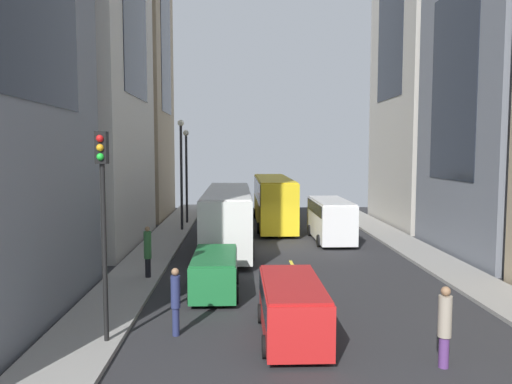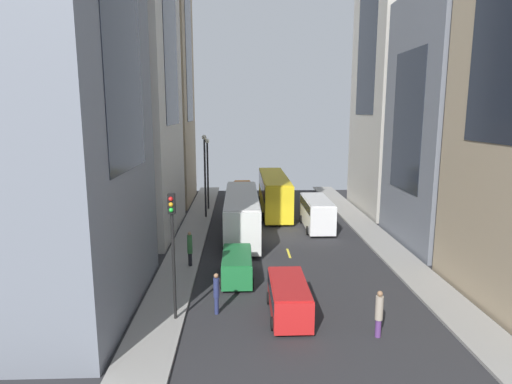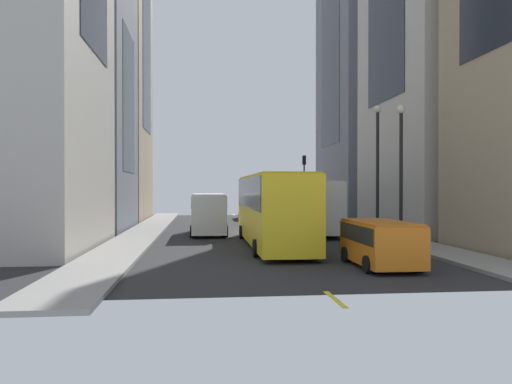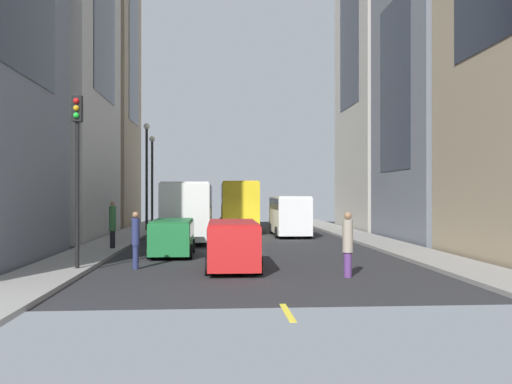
# 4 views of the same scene
# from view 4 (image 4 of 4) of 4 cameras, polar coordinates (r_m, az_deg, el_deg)

# --- Properties ---
(ground_plane) EXTENTS (40.89, 40.89, 0.00)m
(ground_plane) POSITION_cam_4_polar(r_m,az_deg,el_deg) (33.97, -1.27, -4.79)
(ground_plane) COLOR #28282B
(sidewalk_west) EXTENTS (2.38, 44.00, 0.15)m
(sidewalk_west) POSITION_cam_4_polar(r_m,az_deg,el_deg) (34.39, -13.47, -4.61)
(sidewalk_west) COLOR gray
(sidewalk_west) RESTS_ON ground
(sidewalk_east) EXTENTS (2.38, 44.00, 0.15)m
(sidewalk_east) POSITION_cam_4_polar(r_m,az_deg,el_deg) (35.07, 10.69, -4.52)
(sidewalk_east) COLOR gray
(sidewalk_east) RESTS_ON ground
(lane_stripe_0) EXTENTS (0.16, 2.00, 0.01)m
(lane_stripe_0) POSITION_cam_4_polar(r_m,az_deg,el_deg) (13.21, 3.21, -12.13)
(lane_stripe_0) COLOR yellow
(lane_stripe_0) RESTS_ON ground
(lane_stripe_1) EXTENTS (0.16, 2.00, 0.01)m
(lane_stripe_1) POSITION_cam_4_polar(r_m,az_deg,el_deg) (21.46, 0.36, -7.49)
(lane_stripe_1) COLOR yellow
(lane_stripe_1) RESTS_ON ground
(lane_stripe_2) EXTENTS (0.16, 2.00, 0.01)m
(lane_stripe_2) POSITION_cam_4_polar(r_m,az_deg,el_deg) (29.79, -0.88, -5.43)
(lane_stripe_2) COLOR yellow
(lane_stripe_2) RESTS_ON ground
(lane_stripe_3) EXTENTS (0.16, 2.00, 0.01)m
(lane_stripe_3) POSITION_cam_4_polar(r_m,az_deg,el_deg) (38.16, -1.57, -4.27)
(lane_stripe_3) COLOR yellow
(lane_stripe_3) RESTS_ON ground
(lane_stripe_4) EXTENTS (0.16, 2.00, 0.01)m
(lane_stripe_4) POSITION_cam_4_polar(r_m,az_deg,el_deg) (46.53, -2.02, -3.53)
(lane_stripe_4) COLOR yellow
(lane_stripe_4) RESTS_ON ground
(lane_stripe_5) EXTENTS (0.16, 2.00, 0.01)m
(lane_stripe_5) POSITION_cam_4_polar(r_m,az_deg,el_deg) (54.91, -2.32, -3.01)
(lane_stripe_5) COLOR yellow
(lane_stripe_5) RESTS_ON ground
(building_east_1) EXTENTS (6.24, 9.88, 18.09)m
(building_east_1) POSITION_cam_4_polar(r_m,az_deg,el_deg) (35.02, 18.78, 10.22)
(building_east_1) COLOR slate
(building_east_1) RESTS_ON ground
(city_bus_white) EXTENTS (2.80, 12.46, 3.35)m
(city_bus_white) POSITION_cam_4_polar(r_m,az_deg,el_deg) (34.53, -6.73, -1.38)
(city_bus_white) COLOR silver
(city_bus_white) RESTS_ON ground
(streetcar_yellow) EXTENTS (2.70, 12.41, 3.59)m
(streetcar_yellow) POSITION_cam_4_polar(r_m,az_deg,el_deg) (42.77, -1.87, -0.99)
(streetcar_yellow) COLOR yellow
(streetcar_yellow) RESTS_ON ground
(delivery_van_white) EXTENTS (2.25, 6.03, 2.58)m
(delivery_van_white) POSITION_cam_4_polar(r_m,az_deg,el_deg) (36.37, 3.41, -2.09)
(delivery_van_white) COLOR white
(delivery_van_white) RESTS_ON ground
(car_green_0) EXTENTS (1.87, 4.27, 1.58)m
(car_green_0) POSITION_cam_4_polar(r_m,az_deg,el_deg) (25.10, -8.51, -4.29)
(car_green_0) COLOR #1E7238
(car_green_0) RESTS_ON ground
(car_red_1) EXTENTS (1.93, 4.42, 1.74)m
(car_red_1) POSITION_cam_4_polar(r_m,az_deg,el_deg) (20.29, -2.40, -5.02)
(car_red_1) COLOR red
(car_red_1) RESTS_ON ground
(car_orange_2) EXTENTS (2.09, 4.19, 1.71)m
(car_orange_2) POSITION_cam_4_polar(r_m,az_deg,el_deg) (49.81, -5.74, -2.16)
(car_orange_2) COLOR orange
(car_orange_2) RESTS_ON ground
(pedestrian_crossing_near) EXTENTS (0.29, 0.29, 2.09)m
(pedestrian_crossing_near) POSITION_cam_4_polar(r_m,az_deg,el_deg) (20.82, -12.15, -4.58)
(pedestrian_crossing_near) COLOR navy
(pedestrian_crossing_near) RESTS_ON ground
(pedestrian_walking_far) EXTENTS (0.32, 0.32, 2.22)m
(pedestrian_walking_far) POSITION_cam_4_polar(r_m,az_deg,el_deg) (27.48, -14.39, -3.10)
(pedestrian_walking_far) COLOR black
(pedestrian_walking_far) RESTS_ON ground
(pedestrian_crossing_mid) EXTENTS (0.34, 0.34, 2.14)m
(pedestrian_crossing_mid) POSITION_cam_4_polar(r_m,az_deg,el_deg) (18.64, 9.32, -5.09)
(pedestrian_crossing_mid) COLOR #593372
(pedestrian_crossing_mid) RESTS_ON ground
(traffic_light_near_corner) EXTENTS (0.32, 0.44, 6.00)m
(traffic_light_near_corner) POSITION_cam_4_polar(r_m,az_deg,el_deg) (20.48, -17.72, 4.23)
(traffic_light_near_corner) COLOR black
(traffic_light_near_corner) RESTS_ON ground
(streetlamp_near) EXTENTS (0.44, 0.44, 7.57)m
(streetlamp_near) POSITION_cam_4_polar(r_m,az_deg,el_deg) (40.34, -11.06, 2.69)
(streetlamp_near) COLOR black
(streetlamp_near) RESTS_ON ground
(streetlamp_far) EXTENTS (0.44, 0.44, 7.01)m
(streetlamp_far) POSITION_cam_4_polar(r_m,az_deg,el_deg) (43.68, -10.52, 2.08)
(streetlamp_far) COLOR black
(streetlamp_far) RESTS_ON ground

